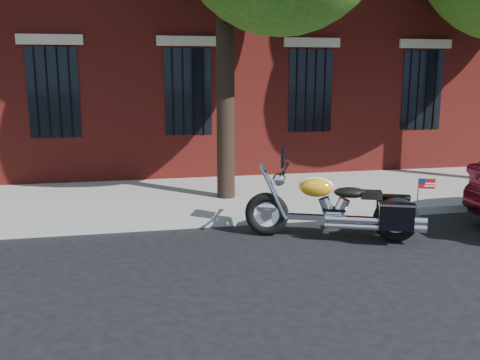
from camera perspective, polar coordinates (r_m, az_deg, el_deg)
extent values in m
plane|color=black|center=(8.13, -1.32, -7.60)|extent=(120.00, 120.00, 0.00)
cube|color=gray|center=(9.41, -2.85, -4.47)|extent=(40.00, 0.16, 0.15)
cube|color=gray|center=(11.21, -4.34, -1.88)|extent=(40.00, 3.60, 0.15)
cube|color=black|center=(12.75, -5.59, 9.36)|extent=(1.10, 0.14, 2.00)
cube|color=#B2A893|center=(12.73, -5.67, 14.53)|extent=(1.40, 0.20, 0.22)
cylinder|color=black|center=(12.67, -5.55, 9.34)|extent=(0.04, 0.04, 2.00)
cylinder|color=black|center=(10.63, -1.57, 10.62)|extent=(0.36, 0.36, 5.00)
torus|color=black|center=(8.79, 2.87, -3.63)|extent=(0.73, 0.42, 0.72)
torus|color=black|center=(8.80, 16.31, -4.08)|extent=(0.73, 0.42, 0.72)
cylinder|color=white|center=(8.79, 2.87, -3.63)|extent=(0.53, 0.26, 0.54)
cylinder|color=white|center=(8.80, 16.31, -4.08)|extent=(0.53, 0.26, 0.54)
ellipsoid|color=white|center=(8.76, 2.87, -2.95)|extent=(0.41, 0.27, 0.21)
ellipsoid|color=#FFB01C|center=(8.76, 16.36, -3.26)|extent=(0.41, 0.28, 0.21)
cube|color=white|center=(8.74, 9.59, -4.02)|extent=(1.55, 0.69, 0.09)
cylinder|color=white|center=(8.74, 9.94, -4.17)|extent=(0.39, 0.31, 0.35)
cylinder|color=white|center=(8.58, 13.57, -4.56)|extent=(1.29, 0.59, 0.10)
ellipsoid|color=#FFB01C|center=(8.62, 8.12, -0.78)|extent=(0.61, 0.48, 0.31)
ellipsoid|color=black|center=(8.64, 11.69, -1.32)|extent=(0.60, 0.48, 0.17)
cube|color=black|center=(9.03, 15.96, -2.87)|extent=(0.55, 0.35, 0.41)
cube|color=black|center=(8.49, 16.35, -3.80)|extent=(0.55, 0.35, 0.41)
cylinder|color=white|center=(8.59, 4.93, 1.31)|extent=(0.34, 0.80, 0.04)
sphere|color=white|center=(8.64, 4.19, 0.06)|extent=(0.28, 0.28, 0.22)
cube|color=black|center=(8.57, 4.66, 2.46)|extent=(0.20, 0.42, 0.30)
cube|color=red|center=(8.39, 19.30, -0.37)|extent=(0.23, 0.10, 0.15)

